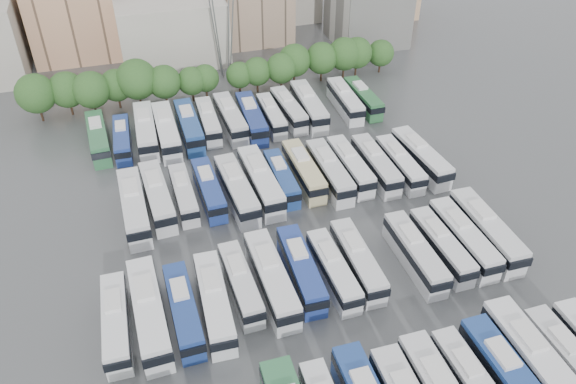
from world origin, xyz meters
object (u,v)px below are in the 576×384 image
object	(u,v)px
bus_r1_s6	(301,269)
bus_r2_s8	(304,170)
bus_r1_s8	(358,260)
bus_r2_s4	(209,189)
bus_r2_s12	(400,164)
bus_r3_s10	(309,106)
bus_r1_s7	(333,270)
bus_r1_s12	(463,238)
bus_r3_s2	(146,130)
bus_r1_s4	(241,283)
bus_r3_s7	(252,118)
bus_r3_s6	(230,118)
bus_r2_s1	(134,206)
bus_r2_s5	(237,189)
bus_r0_s12	(571,364)
bus_r2_s2	(157,196)
bus_r3_s5	(208,121)
bus_r1_s5	(271,279)
bus_r3_s9	(289,109)
bus_r3_s1	(122,139)
bus_r2_s6	(261,181)
bus_r1_s1	(149,312)
bus_r2_s9	(329,171)
bus_r2_s10	(350,166)
bus_r1_s11	(441,246)
bus_r3_s8	(271,115)
bus_r3_s0	(98,138)
bus_r2_s3	(184,194)
bus_r1_s10	(415,253)
bus_r2_s11	(376,165)
bus_r3_s4	(189,126)
bus_r0_s10	(509,380)
bus_r1_s13	(486,230)
bus_r1_s0	(116,322)
bus_r2_s13	(421,157)
bus_r3_s13	(363,98)
bus_r0_s11	(535,363)
bus_r2_s7	(281,178)
bus_r3_s12	(345,100)

from	to	relation	value
bus_r1_s6	bus_r2_s8	xyz separation A→B (m)	(6.42, 18.03, 0.03)
bus_r1_s8	bus_r2_s4	bearing A→B (deg)	127.08
bus_r2_s12	bus_r3_s10	xyz separation A→B (m)	(-6.67, 19.56, 0.26)
bus_r1_s7	bus_r1_s12	bearing A→B (deg)	0.21
bus_r1_s12	bus_r3_s2	size ratio (longest dim) A/B	0.92
bus_r1_s4	bus_r2_s12	size ratio (longest dim) A/B	0.96
bus_r3_s7	bus_r1_s8	bearing A→B (deg)	-82.29
bus_r3_s6	bus_r2_s1	bearing A→B (deg)	-133.05
bus_r2_s5	bus_r0_s12	bearing A→B (deg)	-59.58
bus_r2_s2	bus_r3_s5	xyz separation A→B (m)	(10.01, 17.68, -0.17)
bus_r1_s5	bus_r3_s9	world-z (taller)	bus_r1_s5
bus_r3_s1	bus_r2_s6	bearing A→B (deg)	-43.35
bus_r2_s12	bus_r1_s12	bearing A→B (deg)	-89.91
bus_r1_s1	bus_r1_s8	size ratio (longest dim) A/B	1.13
bus_r2_s9	bus_r2_s10	xyz separation A→B (m)	(3.26, 0.55, -0.09)
bus_r1_s11	bus_r3_s8	world-z (taller)	bus_r1_s11
bus_r2_s4	bus_r3_s0	world-z (taller)	bus_r3_s0
bus_r3_s7	bus_r3_s8	distance (m)	3.39
bus_r2_s2	bus_r2_s3	xyz separation A→B (m)	(3.31, -0.15, -0.29)
bus_r1_s11	bus_r2_s5	size ratio (longest dim) A/B	0.88
bus_r1_s10	bus_r2_s11	world-z (taller)	bus_r2_s11
bus_r1_s12	bus_r3_s4	size ratio (longest dim) A/B	0.96
bus_r0_s10	bus_r1_s13	world-z (taller)	bus_r1_s13
bus_r0_s10	bus_r0_s12	xyz separation A→B (m)	(6.57, -0.20, -0.12)
bus_r1_s12	bus_r2_s5	xyz separation A→B (m)	(-23.08, 17.20, 0.10)
bus_r1_s10	bus_r3_s2	bearing A→B (deg)	126.39
bus_r2_s5	bus_r2_s8	bearing A→B (deg)	7.11
bus_r1_s5	bus_r1_s13	world-z (taller)	bus_r1_s13
bus_r1_s4	bus_r3_s6	world-z (taller)	bus_r3_s6
bus_r1_s7	bus_r3_s9	size ratio (longest dim) A/B	0.95
bus_r0_s10	bus_r1_s7	size ratio (longest dim) A/B	1.13
bus_r1_s0	bus_r1_s7	size ratio (longest dim) A/B	1.02
bus_r1_s13	bus_r3_s8	size ratio (longest dim) A/B	1.19
bus_r2_s13	bus_r1_s8	bearing A→B (deg)	-138.17
bus_r3_s0	bus_r3_s13	bearing A→B (deg)	-2.34
bus_r0_s11	bus_r3_s5	world-z (taller)	bus_r0_s11
bus_r2_s12	bus_r3_s10	bearing A→B (deg)	109.29
bus_r1_s7	bus_r1_s8	size ratio (longest dim) A/B	0.96
bus_r2_s9	bus_r0_s10	bearing A→B (deg)	-84.11
bus_r2_s6	bus_r2_s8	size ratio (longest dim) A/B	1.11
bus_r2_s6	bus_r2_s7	xyz separation A→B (m)	(3.02, 0.46, -0.39)
bus_r1_s10	bus_r1_s12	bearing A→B (deg)	5.63
bus_r2_s3	bus_r2_s7	world-z (taller)	bus_r2_s7
bus_r0_s10	bus_r1_s1	distance (m)	34.55
bus_r3_s6	bus_r3_s1	bearing A→B (deg)	-178.31
bus_r2_s9	bus_r3_s0	world-z (taller)	bus_r2_s9
bus_r1_s4	bus_r2_s8	world-z (taller)	bus_r2_s8
bus_r1_s6	bus_r2_s8	distance (m)	19.14
bus_r1_s1	bus_r1_s10	distance (m)	29.70
bus_r3_s6	bus_r3_s12	world-z (taller)	bus_r3_s6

